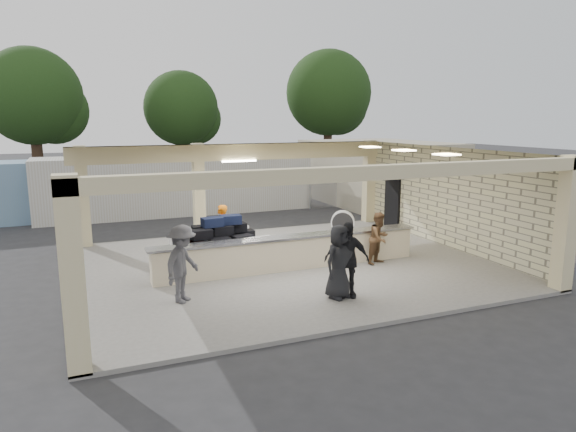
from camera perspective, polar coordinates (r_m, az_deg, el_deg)
name	(u,v)px	position (r m, az deg, el deg)	size (l,w,h in m)	color
ground	(284,267)	(15.64, -0.42, -5.71)	(120.00, 120.00, 0.00)	#28282A
pavilion	(283,219)	(15.99, -0.60, -0.36)	(12.01, 10.00, 3.55)	slate
baggage_counter	(291,252)	(15.03, 0.29, -4.07)	(8.20, 0.58, 0.98)	beige
luggage_cart	(218,240)	(15.31, -7.77, -2.61)	(2.72, 1.84, 1.50)	white
drum_fan	(343,223)	(19.21, 6.10, -0.73)	(0.91, 0.69, 0.97)	white
baggage_handler	(221,231)	(16.26, -7.42, -1.71)	(0.62, 0.34, 1.69)	orange
passenger_a	(379,238)	(15.73, 10.11, -2.43)	(0.77, 0.34, 1.58)	brown
passenger_b	(347,259)	(12.69, 6.53, -4.82)	(1.10, 0.40, 1.89)	black
passenger_c	(182,264)	(12.50, -11.66, -5.23)	(1.22, 0.43, 1.88)	#48484D
passenger_d	(339,262)	(12.60, 5.73, -5.06)	(0.89, 0.37, 1.83)	black
car_white_a	(357,181)	(30.58, 7.70, 3.86)	(2.63, 5.56, 1.59)	silver
car_white_b	(368,180)	(31.55, 8.86, 3.99)	(1.80, 4.84, 1.53)	silver
car_dark	(263,179)	(31.52, -2.83, 4.15)	(1.68, 4.77, 1.59)	black
container_white	(179,184)	(24.90, -12.04, 3.47)	(12.62, 2.52, 2.73)	beige
fence	(411,182)	(28.49, 13.51, 3.68)	(12.06, 0.06, 2.03)	gray
tree_left	(38,100)	(38.14, -26.02, 11.47)	(6.60, 6.30, 9.00)	#382619
tree_mid	(185,111)	(40.84, -11.39, 11.34)	(6.00, 5.60, 8.00)	#382619
tree_right	(331,97)	(43.88, 4.79, 13.09)	(7.20, 7.00, 10.00)	#382619
adjacent_building	(378,171)	(28.41, 9.92, 4.91)	(6.00, 8.00, 3.20)	#B4AA8F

